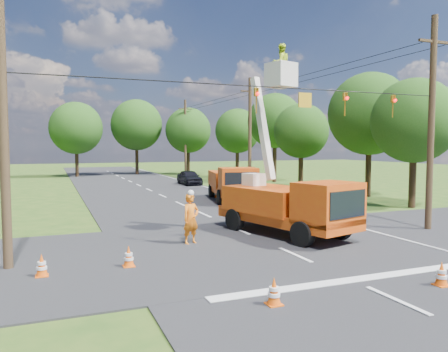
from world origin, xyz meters
name	(u,v)px	position (x,y,z in m)	size (l,w,h in m)	color
ground	(163,196)	(0.00, 20.00, 0.00)	(140.00, 140.00, 0.00)	#274B16
road_main	(163,196)	(0.00, 20.00, 0.00)	(12.00, 100.00, 0.06)	black
road_cross	(269,244)	(0.00, 2.00, 0.00)	(56.00, 10.00, 0.07)	black
stop_bar	(352,282)	(0.00, -3.20, 0.00)	(9.00, 0.45, 0.02)	silver
edge_line	(228,193)	(5.60, 20.00, 0.00)	(0.12, 90.00, 0.02)	silver
bucket_truck	(288,196)	(1.60, 3.28, 1.78)	(4.16, 7.13, 8.49)	#C14B0D
second_truck	(232,183)	(3.96, 15.26, 1.31)	(3.81, 7.07, 2.52)	#C14B0D
ground_worker	(191,219)	(-2.92, 3.23, 1.03)	(0.75, 0.49, 2.06)	orange
distant_car	(189,177)	(5.00, 29.00, 0.76)	(1.80, 4.47, 1.52)	black
traffic_cone_0	(274,292)	(-3.05, -4.08, 0.36)	(0.38, 0.38, 0.71)	#F5590C
traffic_cone_1	(441,274)	(2.06, -4.52, 0.36)	(0.38, 0.38, 0.71)	#F5590C
traffic_cone_2	(262,215)	(2.09, 6.80, 0.36)	(0.38, 0.38, 0.71)	#F5590C
traffic_cone_3	(254,204)	(3.65, 10.97, 0.36)	(0.38, 0.38, 0.71)	#F5590C
traffic_cone_4	(129,257)	(-5.84, 0.73, 0.36)	(0.38, 0.38, 0.71)	#F5590C
traffic_cone_5	(42,266)	(-8.47, 0.63, 0.36)	(0.38, 0.38, 0.71)	#F5590C
traffic_cone_7	(217,193)	(3.64, 17.55, 0.36)	(0.38, 0.38, 0.71)	#F5590C
pole_right_near	(431,122)	(8.50, 2.00, 5.11)	(1.80, 0.30, 10.00)	#4C3823
pole_right_mid	(250,133)	(8.50, 22.00, 5.11)	(1.80, 0.30, 10.00)	#4C3823
pole_right_far	(185,137)	(8.50, 42.00, 5.11)	(1.80, 0.30, 10.00)	#4C3823
pole_left	(4,130)	(-9.50, 2.00, 4.50)	(0.30, 0.30, 9.00)	#4C3823
signal_span	(318,100)	(2.23, 1.99, 5.88)	(18.00, 0.29, 1.07)	black
tree_right_a	(414,121)	(13.50, 8.00, 5.56)	(5.40, 5.40, 8.28)	#382616
tree_right_b	(370,114)	(15.00, 14.00, 6.43)	(6.40, 6.40, 9.65)	#382616
tree_right_c	(301,131)	(13.20, 21.00, 5.31)	(5.00, 5.00, 7.83)	#382616
tree_right_d	(275,121)	(14.80, 29.00, 6.68)	(6.00, 6.00, 9.70)	#382616
tree_right_e	(237,131)	(13.80, 37.00, 5.81)	(5.60, 5.60, 8.63)	#382616
tree_far_a	(76,128)	(-5.00, 45.00, 6.19)	(6.60, 6.60, 9.50)	#382616
tree_far_b	(136,125)	(3.00, 47.00, 6.81)	(7.00, 7.00, 10.32)	#382616
tree_far_c	(188,130)	(9.50, 44.00, 6.06)	(6.20, 6.20, 9.18)	#382616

